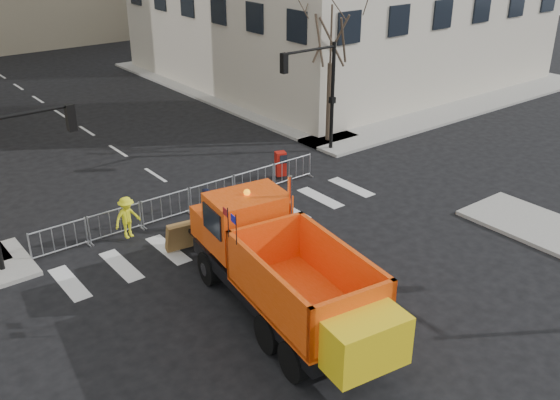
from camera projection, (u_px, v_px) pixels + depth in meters
ground at (333, 289)px, 19.87m from camera, size 120.00×120.00×0.00m
sidewalk_back at (195, 199)px, 25.92m from camera, size 64.00×5.00×0.15m
traffic_light_right at (332, 98)px, 30.27m from camera, size 0.18×0.18×5.40m
crowd_barriers at (190, 200)px, 24.66m from camera, size 12.60×0.60×1.10m
street_tree at (330, 71)px, 30.94m from camera, size 3.00×3.00×7.50m
plow_truck at (283, 269)px, 17.73m from camera, size 4.07×10.15×3.84m
cop_a at (205, 209)px, 23.31m from camera, size 0.72×0.69×1.66m
cop_b at (242, 211)px, 23.04m from camera, size 0.86×0.67×1.77m
cop_c at (241, 218)px, 22.29m from camera, size 1.13×1.13×1.93m
worker at (127, 217)px, 22.40m from camera, size 1.09×0.72×1.58m
newspaper_box at (280, 164)px, 27.84m from camera, size 0.55×0.52×1.10m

